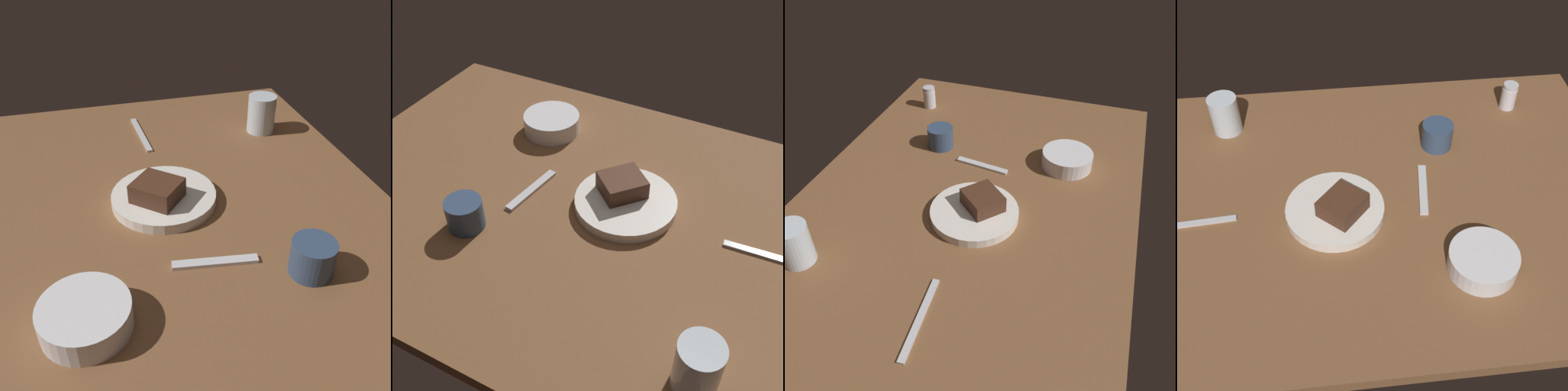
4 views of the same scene
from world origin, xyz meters
TOP-DOWN VIEW (x-y plane):
  - dining_table at (0.00, 0.00)cm, footprint 120.00×84.00cm
  - dessert_plate at (7.62, 4.04)cm, footprint 21.35×21.35cm
  - chocolate_cake_slice at (5.97, 5.59)cm, footprint 11.69×11.76cm
  - water_glass at (32.89, -27.26)cm, footprint 7.18×7.18cm
  - side_bowl at (-20.36, 21.46)cm, footprint 13.82×13.82cm
  - coffee_cup at (-18.50, -15.61)cm, footprint 7.49×7.49cm
  - dessert_spoon at (-12.54, -0.73)cm, footprint 3.84×15.11cm
  - butter_knife at (38.36, 3.77)cm, footprint 19.05×2.71cm

SIDE VIEW (x-z plane):
  - dining_table at x=0.00cm, z-range 0.00..3.00cm
  - butter_knife at x=38.36cm, z-range 3.00..3.50cm
  - dessert_spoon at x=-12.54cm, z-range 3.00..3.70cm
  - dessert_plate at x=7.62cm, z-range 3.00..5.19cm
  - side_bowl at x=-20.36cm, z-range 3.00..7.46cm
  - coffee_cup at x=-18.50cm, z-range 3.00..9.30cm
  - chocolate_cake_slice at x=5.97cm, z-range 5.19..9.23cm
  - water_glass at x=32.89cm, z-range 3.00..12.64cm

